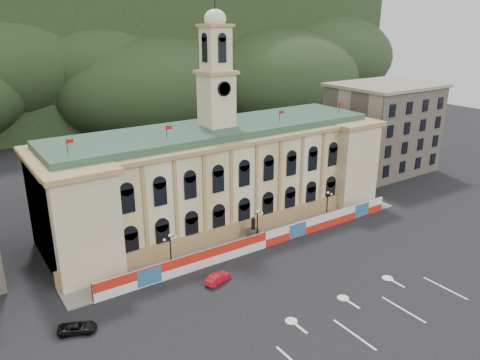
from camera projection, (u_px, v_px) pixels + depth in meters
ground at (340, 296)px, 56.07m from camera, size 260.00×260.00×0.00m
lane_markings at (373, 317)px, 52.15m from camera, size 26.00×10.00×0.02m
hill_ridge at (60, 58)px, 145.23m from camera, size 230.00×80.00×64.00m
city_hall at (219, 174)px, 75.13m from camera, size 56.20×17.60×37.10m
side_building_right at (382, 127)px, 99.88m from camera, size 21.00×17.00×18.60m
hoarding_fence at (265, 240)px, 67.49m from camera, size 50.00×0.44×2.50m
pavement at (254, 240)px, 69.95m from camera, size 56.00×5.50×0.16m
statue at (253, 233)px, 69.78m from camera, size 1.40×1.40×3.72m
lamp_left at (170, 248)px, 61.00m from camera, size 1.96×0.44×5.15m
lamp_center at (257, 223)px, 68.37m from camera, size 1.96×0.44×5.15m
lamp_right at (327, 203)px, 75.75m from camera, size 1.96×0.44×5.15m
red_sedan at (218, 278)px, 58.73m from camera, size 3.38×4.49×1.24m
black_suv at (77, 328)px, 49.43m from camera, size 4.70×5.31×1.11m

